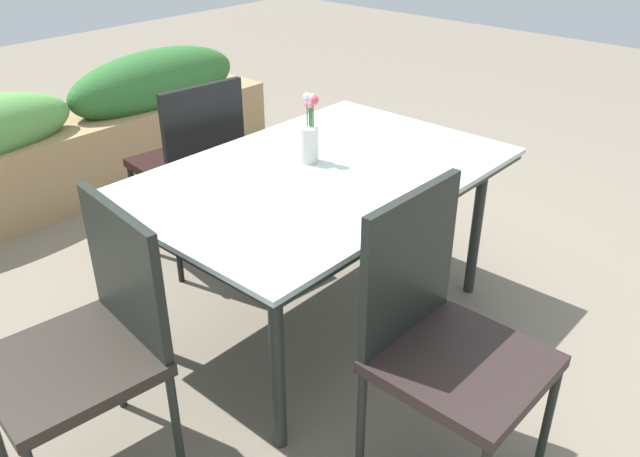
# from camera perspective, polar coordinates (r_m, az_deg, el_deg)

# --- Properties ---
(ground_plane) EXTENTS (12.00, 12.00, 0.00)m
(ground_plane) POSITION_cam_1_polar(r_m,az_deg,el_deg) (2.95, 0.23, -6.65)
(ground_plane) COLOR #756B5B
(dining_table) EXTENTS (1.48, 0.98, 0.70)m
(dining_table) POSITION_cam_1_polar(r_m,az_deg,el_deg) (2.53, 0.00, 4.07)
(dining_table) COLOR #B2C6C1
(dining_table) RESTS_ON ground
(chair_far_side) EXTENTS (0.47, 0.47, 0.91)m
(chair_far_side) POSITION_cam_1_polar(r_m,az_deg,el_deg) (3.10, -11.15, 6.09)
(chair_far_side) COLOR black
(chair_far_side) RESTS_ON ground
(chair_end_left) EXTENTS (0.51, 0.51, 0.89)m
(chair_end_left) POSITION_cam_1_polar(r_m,az_deg,el_deg) (2.05, -19.48, -8.92)
(chair_end_left) COLOR black
(chair_end_left) RESTS_ON ground
(chair_near_left) EXTENTS (0.46, 0.46, 0.93)m
(chair_near_left) POSITION_cam_1_polar(r_m,az_deg,el_deg) (1.97, 10.59, -8.82)
(chair_near_left) COLOR black
(chair_near_left) RESTS_ON ground
(flower_vase) EXTENTS (0.08, 0.08, 0.28)m
(flower_vase) POSITION_cam_1_polar(r_m,az_deg,el_deg) (2.55, -0.94, 8.35)
(flower_vase) COLOR silver
(flower_vase) RESTS_ON dining_table
(planter_box) EXTENTS (2.64, 0.40, 0.77)m
(planter_box) POSITION_cam_1_polar(r_m,az_deg,el_deg) (4.03, -20.62, 7.38)
(planter_box) COLOR #9E7F56
(planter_box) RESTS_ON ground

